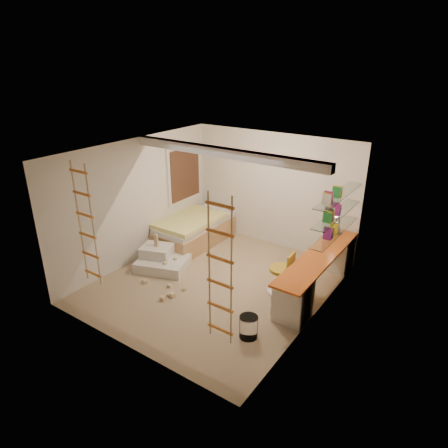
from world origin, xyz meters
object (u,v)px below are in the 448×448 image
Objects in this scene: desk at (317,272)px; swivel_chair at (282,278)px; bed at (194,230)px; play_platform at (161,260)px.

swivel_chair is (-0.50, -0.44, -0.09)m from desk.
desk is 1.40× the size of bed.
desk reaches higher than play_platform.
desk is 2.33× the size of play_platform.
desk is at bearing 40.95° from swivel_chair.
desk is 0.67m from swivel_chair.
bed is 2.36× the size of swivel_chair.
swivel_chair is at bearing -139.05° from desk.
swivel_chair is (2.69, -0.80, -0.02)m from bed.
swivel_chair is at bearing -16.52° from bed.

